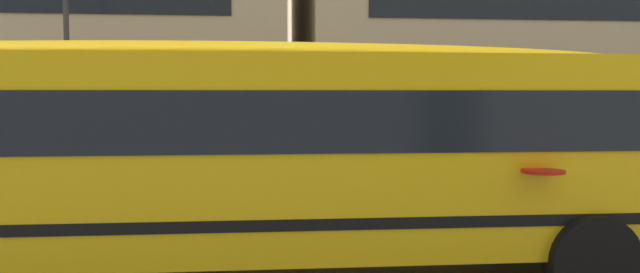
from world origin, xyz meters
The scene contains 6 objects.
ground_plane centered at (0.00, 0.00, 0.00)m, with size 400.00×400.00×0.00m, color #4C4C4F.
sidewalk_far centered at (0.00, 8.48, 0.01)m, with size 120.00×3.00×0.01m, color gray.
lane_centreline centered at (0.00, 0.00, 0.00)m, with size 110.00×0.16×0.01m, color silver.
school_bus centered at (-0.52, -1.86, 1.70)m, with size 12.79×3.11×2.85m.
parked_car_green_end_of_row centered at (7.25, 5.83, 0.84)m, with size 3.95×1.97×1.64m.
street_lamp centered at (-4.89, 7.78, 4.31)m, with size 0.44×0.44×6.80m.
Camera 1 is at (-0.24, -9.48, 2.26)m, focal length 36.11 mm.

